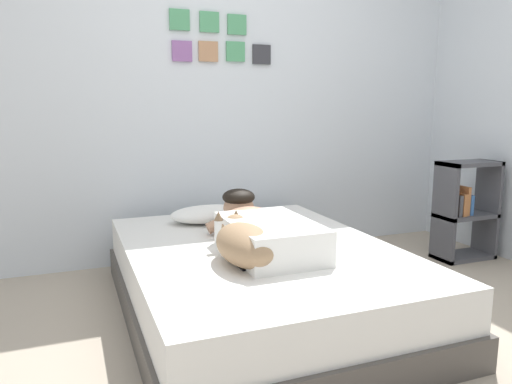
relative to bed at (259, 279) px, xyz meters
name	(u,v)px	position (x,y,z in m)	size (l,w,h in m)	color
ground_plane	(329,349)	(0.15, -0.53, -0.19)	(11.94, 11.94, 0.00)	tan
back_wall	(221,94)	(0.15, 1.18, 1.06)	(3.97, 0.12, 2.50)	silver
bed	(259,279)	(0.00, 0.00, 0.00)	(1.46, 1.99, 0.39)	#4C4742
pillow	(209,214)	(-0.10, 0.65, 0.25)	(0.52, 0.32, 0.11)	white
person_lying	(260,229)	(0.00, -0.03, 0.30)	(0.43, 0.92, 0.27)	white
dog	(244,242)	(-0.18, -0.24, 0.30)	(0.26, 0.57, 0.21)	#9E7A56
coffee_cup	(269,224)	(0.19, 0.30, 0.23)	(0.12, 0.09, 0.07)	#D84C47
cell_phone	(244,265)	(-0.19, -0.30, 0.20)	(0.07, 0.14, 0.01)	black
bookshelf	(464,210)	(1.82, 0.35, 0.19)	(0.45, 0.24, 0.75)	#4C4C51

